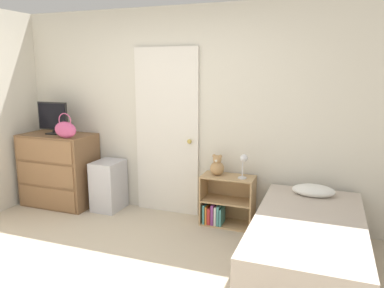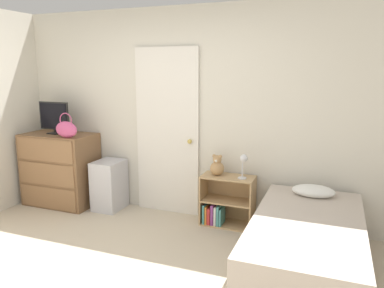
% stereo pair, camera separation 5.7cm
% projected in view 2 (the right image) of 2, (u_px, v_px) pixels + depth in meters
% --- Properties ---
extents(wall_back, '(10.00, 0.06, 2.55)m').
position_uv_depth(wall_back, '(177.00, 113.00, 4.64)').
color(wall_back, beige).
rests_on(wall_back, ground_plane).
extents(door_closed, '(0.84, 0.09, 2.08)m').
position_uv_depth(door_closed, '(167.00, 132.00, 4.68)').
color(door_closed, silver).
rests_on(door_closed, ground_plane).
extents(dresser, '(0.95, 0.55, 0.97)m').
position_uv_depth(dresser, '(61.00, 169.00, 5.06)').
color(dresser, brown).
rests_on(dresser, ground_plane).
extents(tv, '(0.45, 0.16, 0.42)m').
position_uv_depth(tv, '(54.00, 117.00, 4.95)').
color(tv, black).
rests_on(tv, dresser).
extents(handbag, '(0.32, 0.10, 0.32)m').
position_uv_depth(handbag, '(66.00, 129.00, 4.67)').
color(handbag, '#C64C7F').
rests_on(handbag, dresser).
extents(storage_bin, '(0.33, 0.41, 0.64)m').
position_uv_depth(storage_bin, '(109.00, 185.00, 4.90)').
color(storage_bin, silver).
rests_on(storage_bin, ground_plane).
extents(bookshelf, '(0.62, 0.31, 0.60)m').
position_uv_depth(bookshelf, '(224.00, 204.00, 4.42)').
color(bookshelf, tan).
rests_on(bookshelf, ground_plane).
extents(teddy_bear, '(0.16, 0.16, 0.25)m').
position_uv_depth(teddy_bear, '(217.00, 166.00, 4.36)').
color(teddy_bear, tan).
rests_on(teddy_bear, bookshelf).
extents(desk_lamp, '(0.11, 0.11, 0.28)m').
position_uv_depth(desk_lamp, '(244.00, 162.00, 4.18)').
color(desk_lamp, silver).
rests_on(desk_lamp, bookshelf).
extents(bed, '(0.97, 1.90, 0.63)m').
position_uv_depth(bed, '(306.00, 246.00, 3.34)').
color(bed, brown).
rests_on(bed, ground_plane).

